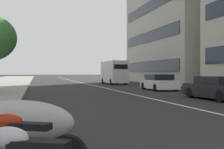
# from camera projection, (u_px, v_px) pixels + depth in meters

# --- Properties ---
(lane_centre_stripe) EXTENTS (110.00, 0.16, 0.01)m
(lane_centre_stripe) POSITION_uv_depth(u_px,v_px,m) (88.00, 84.00, 38.72)
(lane_centre_stripe) COLOR silver
(lane_centre_stripe) RESTS_ON ground
(motorcycle_by_sign_pole) EXTENTS (1.10, 1.96, 1.46)m
(motorcycle_by_sign_pole) POSITION_uv_depth(u_px,v_px,m) (16.00, 144.00, 4.57)
(motorcycle_by_sign_pole) COLOR black
(motorcycle_by_sign_pole) RESTS_ON ground
(motorcycle_under_tarp) EXTENTS (1.37, 2.29, 0.95)m
(motorcycle_under_tarp) POSITION_uv_depth(u_px,v_px,m) (18.00, 123.00, 5.97)
(motorcycle_under_tarp) COLOR #9E9E99
(motorcycle_under_tarp) RESTS_ON ground
(car_far_down_avenue) EXTENTS (4.66, 1.87, 1.27)m
(car_far_down_avenue) POSITION_uv_depth(u_px,v_px,m) (218.00, 88.00, 16.78)
(car_far_down_avenue) COLOR black
(car_far_down_avenue) RESTS_ON ground
(car_lead_in_lane) EXTENTS (4.29, 1.92, 1.32)m
(car_lead_in_lane) POSITION_uv_depth(u_px,v_px,m) (159.00, 83.00, 25.71)
(car_lead_in_lane) COLOR silver
(car_lead_in_lane) RESTS_ON ground
(delivery_van_ahead) EXTENTS (5.80, 2.23, 2.90)m
(delivery_van_ahead) POSITION_uv_depth(u_px,v_px,m) (114.00, 72.00, 38.81)
(delivery_van_ahead) COLOR silver
(delivery_van_ahead) RESTS_ON ground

